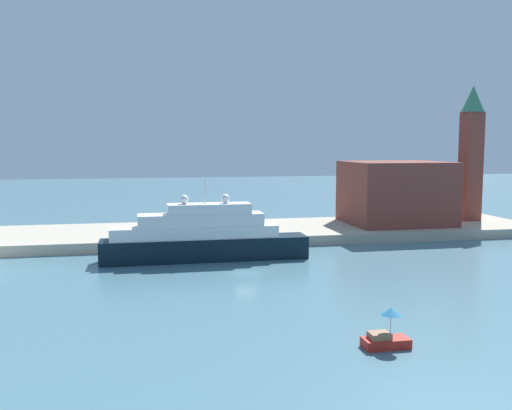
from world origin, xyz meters
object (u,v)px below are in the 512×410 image
large_yacht (203,238)px  parked_car (149,231)px  person_figure (173,229)px  mooring_bollard (244,234)px  small_motorboat (386,335)px  bell_tower (471,147)px  harbor_building (396,193)px

large_yacht → parked_car: size_ratio=6.75×
person_figure → mooring_bollard: (10.51, -4.11, -0.47)m
parked_car → mooring_bollard: bearing=-16.3°
mooring_bollard → parked_car: bearing=163.7°
small_motorboat → parked_car: small_motorboat is taller
large_yacht → bell_tower: (51.16, 18.74, 11.88)m
small_motorboat → bell_tower: size_ratio=0.15×
small_motorboat → harbor_building: harbor_building is taller
bell_tower → parked_car: 59.70m
harbor_building → bell_tower: (15.19, 1.37, 7.91)m
bell_tower → large_yacht: bearing=-159.9°
bell_tower → person_figure: 56.21m
small_motorboat → parked_car: bearing=109.3°
parked_car → person_figure: 3.57m
harbor_building → mooring_bollard: harbor_building is taller
person_figure → large_yacht: bearing=-75.5°
small_motorboat → mooring_bollard: bearing=93.7°
large_yacht → bell_tower: size_ratio=1.13×
small_motorboat → bell_tower: (41.04, 54.49, 13.97)m
large_yacht → person_figure: 13.12m
large_yacht → bell_tower: 55.76m
parked_car → mooring_bollard: size_ratio=6.54×
large_yacht → harbor_building: bearing=25.8°
small_motorboat → bell_tower: 69.63m
bell_tower → harbor_building: bearing=-174.8°
small_motorboat → person_figure: size_ratio=2.11×
harbor_building → mooring_bollard: 30.49m
harbor_building → bell_tower: bell_tower is taller
large_yacht → parked_car: 14.46m
small_motorboat → mooring_bollard: 44.44m
large_yacht → bell_tower: bell_tower is taller
harbor_building → parked_car: bearing=-173.8°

